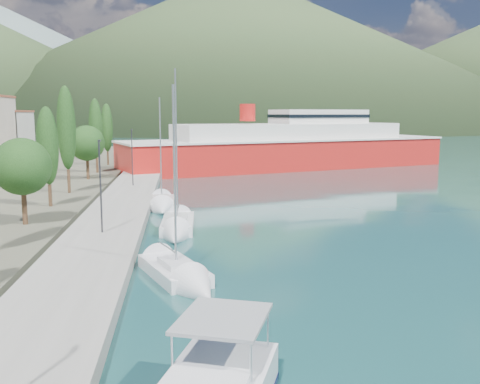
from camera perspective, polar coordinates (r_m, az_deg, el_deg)
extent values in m
plane|color=#194848|center=(140.33, -4.78, 4.89)|extent=(1400.00, 1400.00, 0.00)
cube|color=gray|center=(47.03, -12.61, -1.79)|extent=(5.00, 88.00, 0.80)
cone|color=slate|center=(709.70, 0.52, 15.01)|extent=(760.00, 760.00, 180.00)
cone|color=#374C2A|center=(425.12, -0.38, 15.03)|extent=(480.00, 480.00, 115.00)
cylinder|color=#47301E|center=(40.97, -22.00, -1.48)|extent=(0.36, 0.36, 2.52)
sphere|color=#1F4318|center=(40.60, -22.23, 2.53)|extent=(4.04, 4.04, 4.04)
cylinder|color=#47301E|center=(48.23, -19.59, -0.34)|extent=(0.30, 0.30, 1.85)
ellipsoid|color=#1F4318|center=(47.80, -19.84, 4.65)|extent=(1.80, 1.80, 6.57)
cylinder|color=#47301E|center=(55.77, -17.79, 1.11)|extent=(0.30, 0.30, 2.32)
ellipsoid|color=#1F4318|center=(55.38, -18.03, 6.52)|extent=(1.80, 1.80, 8.21)
cylinder|color=#47301E|center=(66.55, -15.93, 2.45)|extent=(0.36, 0.36, 2.63)
sphere|color=#1F4318|center=(66.32, -16.03, 5.03)|extent=(4.22, 4.22, 4.22)
cylinder|color=#47301E|center=(73.69, -15.00, 2.84)|extent=(0.30, 0.30, 2.15)
ellipsoid|color=#1F4318|center=(73.40, -15.14, 6.64)|extent=(1.80, 1.80, 7.62)
cylinder|color=#47301E|center=(84.34, -13.91, 3.52)|extent=(0.30, 0.30, 2.05)
ellipsoid|color=#1F4318|center=(84.09, -14.02, 6.68)|extent=(1.80, 1.80, 7.25)
cylinder|color=#2D2D33|center=(35.84, -14.66, 0.50)|extent=(0.12, 0.12, 6.00)
cube|color=#2D2D33|center=(35.81, -14.78, 5.32)|extent=(0.15, 0.50, 0.12)
cylinder|color=#2D2D33|center=(58.81, -11.42, 3.60)|extent=(0.12, 0.12, 6.00)
cube|color=#2D2D33|center=(58.89, -11.49, 6.53)|extent=(0.15, 0.50, 0.12)
cube|color=gray|center=(15.87, -1.84, -13.31)|extent=(3.24, 3.52, 0.11)
cube|color=silver|center=(28.74, -7.07, -8.48)|extent=(4.06, 5.94, 0.88)
cube|color=silver|center=(28.24, -6.83, -7.54)|extent=(2.05, 2.54, 0.34)
cylinder|color=silver|center=(27.36, -7.00, 1.57)|extent=(0.12, 0.12, 9.29)
cone|color=silver|center=(25.61, -4.30, -10.56)|extent=(3.02, 3.20, 2.25)
cube|color=silver|center=(40.38, -6.63, -3.52)|extent=(2.57, 6.47, 0.90)
cube|color=silver|center=(39.84, -6.68, -2.80)|extent=(1.49, 2.61, 0.35)
cylinder|color=silver|center=(39.16, -6.81, 4.91)|extent=(0.12, 0.12, 11.01)
cone|color=silver|center=(36.40, -6.93, -4.85)|extent=(2.42, 3.07, 2.30)
cube|color=silver|center=(49.91, -8.35, -1.25)|extent=(2.60, 5.49, 0.92)
cube|color=silver|center=(49.46, -8.36, -0.62)|extent=(1.51, 2.22, 0.36)
cylinder|color=silver|center=(48.96, -8.47, 4.55)|extent=(0.12, 0.12, 9.25)
cone|color=silver|center=(46.51, -8.31, -1.96)|extent=(2.47, 2.62, 2.36)
cube|color=red|center=(84.06, 5.22, 3.89)|extent=(52.93, 27.25, 5.05)
cube|color=silver|center=(83.90, 5.24, 5.61)|extent=(53.38, 27.68, 0.27)
cube|color=silver|center=(83.86, 5.25, 6.35)|extent=(37.01, 20.24, 2.70)
cube|color=silver|center=(86.68, 8.38, 7.97)|extent=(16.02, 11.11, 2.16)
cylinder|color=red|center=(80.38, 0.80, 8.48)|extent=(2.34, 2.34, 2.52)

